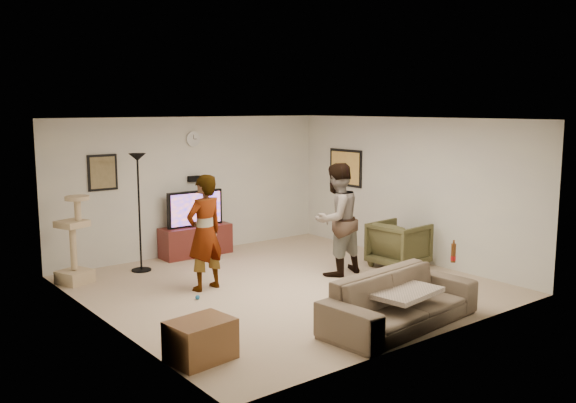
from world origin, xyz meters
TOP-DOWN VIEW (x-y plane):
  - floor at (0.00, 0.00)m, footprint 5.50×5.50m
  - ceiling at (0.00, 0.00)m, footprint 5.50×5.50m
  - wall_back at (0.00, 2.75)m, footprint 5.50×0.04m
  - wall_front at (0.00, -2.75)m, footprint 5.50×0.04m
  - wall_left at (-2.75, 0.00)m, footprint 0.04×5.50m
  - wall_right at (2.75, 0.00)m, footprint 0.04×5.50m
  - wall_clock at (0.00, 2.72)m, footprint 0.26×0.04m
  - wall_speaker at (0.00, 2.69)m, footprint 0.25×0.10m
  - picture_back at (-1.70, 2.73)m, footprint 0.42×0.03m
  - picture_right at (2.73, 1.60)m, footprint 0.03×0.78m
  - tv_stand at (-0.11, 2.50)m, footprint 1.31×0.45m
  - console_box at (-0.08, 2.11)m, footprint 0.40×0.30m
  - tv at (-0.11, 2.50)m, footprint 1.08×0.08m
  - tv_screen at (-0.11, 2.46)m, footprint 0.99×0.01m
  - floor_lamp at (-1.35, 2.12)m, footprint 0.32×0.32m
  - cat_tree at (-2.46, 2.08)m, footprint 0.56×0.56m
  - person_left at (-1.04, 0.56)m, footprint 0.68×0.51m
  - person_right at (1.04, -0.01)m, footprint 0.93×0.75m
  - sofa at (0.07, -2.24)m, footprint 2.27×1.07m
  - throw_blanket at (0.08, -2.24)m, footprint 0.99×0.82m
  - beer_bottle at (1.09, -2.24)m, footprint 0.06×0.06m
  - armchair at (2.19, -0.30)m, footprint 0.91×0.89m
  - side_table at (-2.40, -1.65)m, footprint 0.72×0.57m
  - toy_ball at (-1.39, 0.20)m, footprint 0.07×0.07m

SIDE VIEW (x-z plane):
  - floor at x=0.00m, z-range -0.02..0.00m
  - toy_ball at x=-1.39m, z-range 0.00..0.07m
  - console_box at x=-0.08m, z-range 0.00..0.07m
  - side_table at x=-2.40m, z-range 0.00..0.44m
  - tv_stand at x=-0.11m, z-range 0.00..0.54m
  - sofa at x=0.07m, z-range 0.00..0.64m
  - armchair at x=2.19m, z-range 0.00..0.77m
  - throw_blanket at x=0.08m, z-range 0.40..0.46m
  - cat_tree at x=-2.46m, z-range 0.00..1.36m
  - beer_bottle at x=1.09m, z-range 0.64..0.89m
  - person_left at x=-1.04m, z-range 0.00..1.71m
  - tv at x=-0.11m, z-range 0.54..1.19m
  - tv_screen at x=-0.11m, z-range 0.58..1.15m
  - person_right at x=1.04m, z-range 0.00..1.80m
  - floor_lamp at x=-1.35m, z-range 0.00..1.93m
  - wall_back at x=0.00m, z-range 0.00..2.50m
  - wall_front at x=0.00m, z-range 0.00..2.50m
  - wall_left at x=-2.75m, z-range 0.00..2.50m
  - wall_right at x=2.75m, z-range 0.00..2.50m
  - wall_speaker at x=0.00m, z-range 1.33..1.43m
  - picture_right at x=2.73m, z-range 1.19..1.81m
  - picture_back at x=-1.70m, z-range 1.34..1.86m
  - wall_clock at x=0.00m, z-range 1.97..2.23m
  - ceiling at x=0.00m, z-range 2.50..2.52m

